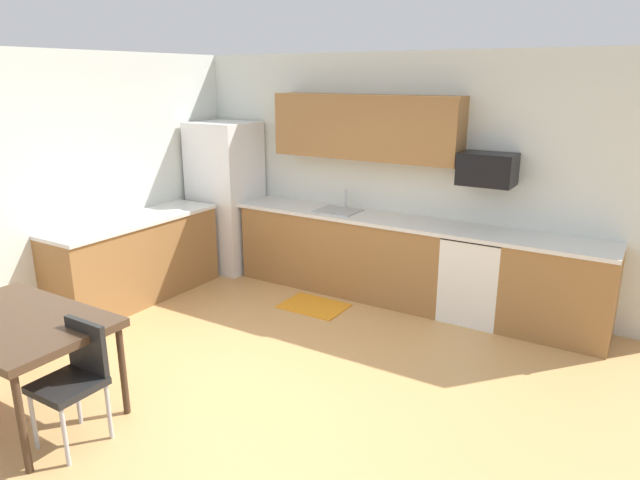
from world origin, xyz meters
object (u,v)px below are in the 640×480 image
(oven_range, at_px, (476,276))
(microwave, at_px, (487,169))
(chair_near_table, at_px, (75,373))
(dining_table, at_px, (15,327))
(refrigerator, at_px, (226,197))

(oven_range, distance_m, microwave, 1.10)
(oven_range, height_order, chair_near_table, oven_range)
(microwave, relative_size, dining_table, 0.39)
(chair_near_table, bearing_deg, refrigerator, 114.83)
(refrigerator, distance_m, oven_range, 3.31)
(refrigerator, height_order, microwave, refrigerator)
(microwave, bearing_deg, chair_near_table, -115.37)
(microwave, bearing_deg, oven_range, -90.00)
(refrigerator, xyz_separation_m, chair_near_table, (1.57, -3.40, -0.44))
(oven_range, distance_m, dining_table, 4.21)
(refrigerator, relative_size, chair_near_table, 2.23)
(microwave, xyz_separation_m, chair_near_table, (-1.70, -3.58, -1.05))
(refrigerator, xyz_separation_m, microwave, (3.27, 0.18, 0.61))
(oven_range, distance_m, chair_near_table, 3.87)
(dining_table, relative_size, chair_near_table, 1.65)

